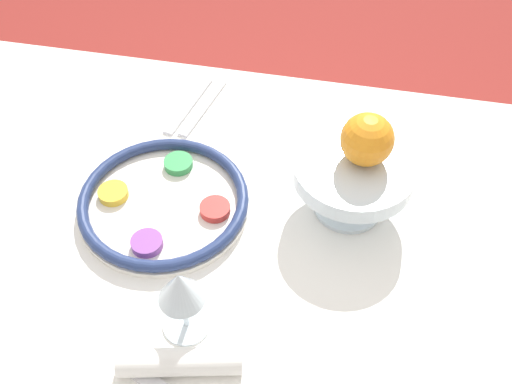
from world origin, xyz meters
The scene contains 8 objects.
dining_table centered at (0.00, 0.00, 0.39)m, with size 1.39×0.95×0.77m.
seder_plate centered at (-0.04, 0.08, 0.79)m, with size 0.29×0.29×0.03m.
wine_glass centered at (0.05, -0.13, 0.87)m, with size 0.07×0.07×0.13m.
fruit_stand centered at (0.26, 0.14, 0.86)m, with size 0.20×0.20×0.11m.
orange_fruit centered at (0.28, 0.16, 0.92)m, with size 0.08×0.08×0.08m.
napkin_roll centered at (0.06, -0.20, 0.79)m, with size 0.18×0.08×0.04m.
fork_left centered at (-0.07, 0.34, 0.77)m, with size 0.06×0.18×0.01m.
fork_right centered at (-0.04, 0.34, 0.77)m, with size 0.06×0.18×0.01m.
Camera 1 is at (0.24, -0.53, 1.56)m, focal length 42.00 mm.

